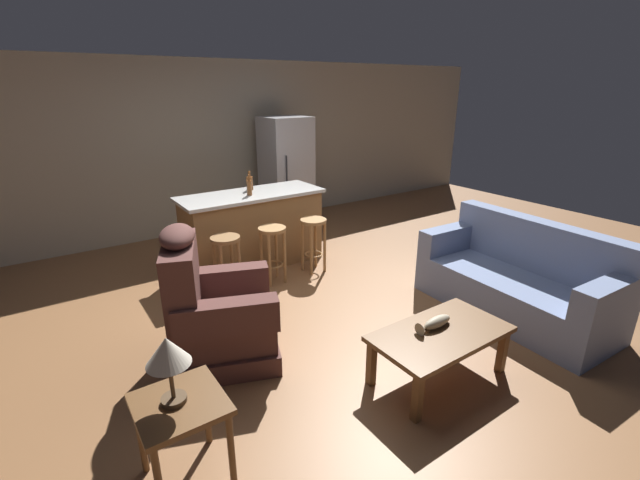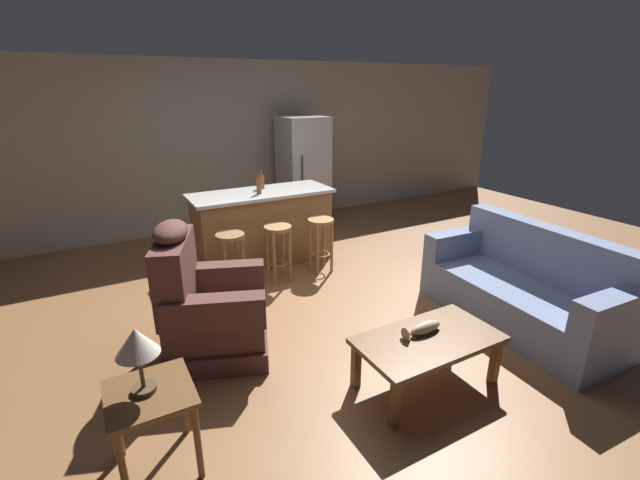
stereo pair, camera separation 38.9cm
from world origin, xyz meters
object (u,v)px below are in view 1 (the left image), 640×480
object	(u,v)px
kitchen_island	(253,229)
refrigerator	(286,173)
bar_stool_right	(313,235)
fish_figurine	(434,323)
table_lamp	(168,354)
couch	(518,281)
bottle_short_amber	(250,183)
bar_stool_left	(226,255)
recliner_near_lamp	(214,313)
end_table	(181,416)
coffee_table	(440,338)
bottle_tall_green	(249,187)
bar_stool_middle	(273,244)

from	to	relation	value
kitchen_island	refrigerator	size ratio (longest dim) A/B	1.02
bar_stool_right	fish_figurine	bearing A→B (deg)	-99.26
table_lamp	couch	bearing A→B (deg)	0.89
fish_figurine	kitchen_island	bearing A→B (deg)	92.90
table_lamp	refrigerator	xyz separation A→B (m)	(3.03, 3.93, 0.01)
couch	bar_stool_right	bearing A→B (deg)	-58.30
kitchen_island	bottle_short_amber	xyz separation A→B (m)	(0.07, 0.17, 0.56)
bar_stool_left	couch	bearing A→B (deg)	-42.02
recliner_near_lamp	couch	bearing A→B (deg)	1.34
end_table	kitchen_island	size ratio (longest dim) A/B	0.31
table_lamp	end_table	bearing A→B (deg)	-37.23
bottle_short_amber	table_lamp	bearing A→B (deg)	-123.08
table_lamp	kitchen_island	xyz separation A→B (m)	(1.82, 2.73, -0.39)
coffee_table	refrigerator	bearing A→B (deg)	75.74
bar_stool_right	bottle_tall_green	bearing A→B (deg)	136.40
bar_stool_middle	refrigerator	bearing A→B (deg)	55.30
couch	bottle_short_amber	distance (m)	3.33
refrigerator	bottle_short_amber	size ratio (longest dim) A/B	7.28
fish_figurine	refrigerator	bearing A→B (deg)	75.41
fish_figurine	bar_stool_middle	xyz separation A→B (m)	(-0.20, 2.25, 0.01)
bar_stool_left	bar_stool_right	distance (m)	1.14
kitchen_island	bottle_short_amber	bearing A→B (deg)	67.51
refrigerator	bottle_short_amber	world-z (taller)	refrigerator
refrigerator	bottle_short_amber	xyz separation A→B (m)	(-1.14, -1.03, 0.16)
bar_stool_left	refrigerator	size ratio (longest dim) A/B	0.39
kitchen_island	bar_stool_middle	size ratio (longest dim) A/B	2.65
recliner_near_lamp	refrigerator	world-z (taller)	refrigerator
table_lamp	recliner_near_lamp	bearing A→B (deg)	59.14
bottle_tall_green	bar_stool_middle	bearing A→B (deg)	-89.96
bar_stool_right	table_lamp	bearing A→B (deg)	-137.99
recliner_near_lamp	bar_stool_left	size ratio (longest dim) A/B	1.76
end_table	bar_stool_right	size ratio (longest dim) A/B	0.82
end_table	table_lamp	distance (m)	0.41
fish_figurine	refrigerator	xyz separation A→B (m)	(1.06, 4.08, 0.42)
bottle_tall_green	bottle_short_amber	bearing A→B (deg)	63.14
end_table	bar_stool_right	xyz separation A→B (m)	(2.31, 2.12, 0.01)
end_table	table_lamp	bearing A→B (deg)	142.77
bar_stool_left	bar_stool_middle	distance (m)	0.57
coffee_table	recliner_near_lamp	size ratio (longest dim) A/B	0.92
bar_stool_left	bottle_short_amber	bearing A→B (deg)	48.80
recliner_near_lamp	bottle_tall_green	size ratio (longest dim) A/B	4.73
bar_stool_middle	refrigerator	xyz separation A→B (m)	(1.27, 1.83, 0.41)
table_lamp	bar_stool_left	world-z (taller)	table_lamp
recliner_near_lamp	bottle_tall_green	world-z (taller)	bottle_tall_green
bar_stool_left	bar_stool_middle	size ratio (longest dim) A/B	1.00
recliner_near_lamp	bar_stool_middle	bearing A→B (deg)	63.59
kitchen_island	bar_stool_right	size ratio (longest dim) A/B	2.65
kitchen_island	couch	bearing A→B (deg)	-58.49
recliner_near_lamp	bar_stool_middle	distance (m)	1.54
kitchen_island	refrigerator	distance (m)	1.75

